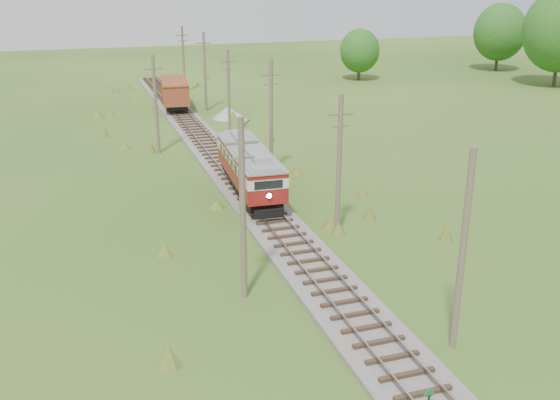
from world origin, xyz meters
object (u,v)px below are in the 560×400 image
object	(u,v)px
switch_marker	(429,399)
gondola	(175,92)
gravel_pile	(230,113)
streetcar	(249,164)

from	to	relation	value
switch_marker	gondola	xyz separation A→B (m)	(0.20, 56.70, 1.54)
gondola	gravel_pile	world-z (taller)	gondola
gravel_pile	switch_marker	bearing A→B (deg)	-95.82
streetcar	gondola	bearing A→B (deg)	93.33
gondola	gravel_pile	size ratio (longest dim) A/B	2.42
gravel_pile	streetcar	bearing A→B (deg)	-100.80
gravel_pile	gondola	bearing A→B (deg)	127.78
streetcar	gondola	size ratio (longest dim) A/B	1.25
streetcar	gravel_pile	world-z (taller)	streetcar
switch_marker	gondola	bearing A→B (deg)	89.80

